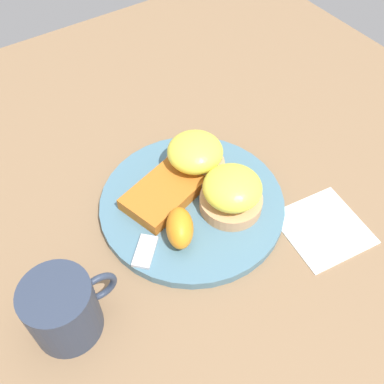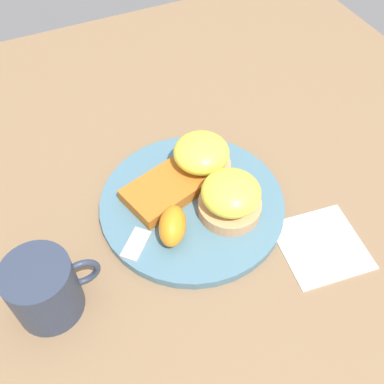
{
  "view_description": "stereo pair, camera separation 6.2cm",
  "coord_description": "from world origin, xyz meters",
  "px_view_note": "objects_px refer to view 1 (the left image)",
  "views": [
    {
      "loc": [
        -0.22,
        -0.33,
        0.52
      ],
      "look_at": [
        0.0,
        0.0,
        0.03
      ],
      "focal_mm": 42.0,
      "sensor_mm": 36.0,
      "label": 1
    },
    {
      "loc": [
        -0.16,
        -0.36,
        0.52
      ],
      "look_at": [
        0.0,
        0.0,
        0.03
      ],
      "focal_mm": 42.0,
      "sensor_mm": 36.0,
      "label": 2
    }
  ],
  "objects_px": {
    "orange_wedge": "(180,228)",
    "cup": "(63,309)",
    "sandwich_benedict_left": "(232,193)",
    "fork": "(159,205)",
    "sandwich_benedict_right": "(195,157)",
    "hashbrown_patty": "(163,193)"
  },
  "relations": [
    {
      "from": "sandwich_benedict_left",
      "to": "orange_wedge",
      "type": "relative_size",
      "value": 1.47
    },
    {
      "from": "fork",
      "to": "hashbrown_patty",
      "type": "bearing_deg",
      "value": 37.05
    },
    {
      "from": "orange_wedge",
      "to": "cup",
      "type": "xyz_separation_m",
      "value": [
        -0.17,
        -0.02,
        0.01
      ]
    },
    {
      "from": "hashbrown_patty",
      "to": "cup",
      "type": "bearing_deg",
      "value": -153.34
    },
    {
      "from": "sandwich_benedict_left",
      "to": "orange_wedge",
      "type": "distance_m",
      "value": 0.09
    },
    {
      "from": "fork",
      "to": "cup",
      "type": "height_order",
      "value": "cup"
    },
    {
      "from": "sandwich_benedict_left",
      "to": "cup",
      "type": "relative_size",
      "value": 0.8
    },
    {
      "from": "sandwich_benedict_right",
      "to": "cup",
      "type": "bearing_deg",
      "value": -156.14
    },
    {
      "from": "orange_wedge",
      "to": "cup",
      "type": "relative_size",
      "value": 0.54
    },
    {
      "from": "cup",
      "to": "sandwich_benedict_right",
      "type": "bearing_deg",
      "value": 23.86
    },
    {
      "from": "hashbrown_patty",
      "to": "orange_wedge",
      "type": "distance_m",
      "value": 0.07
    },
    {
      "from": "orange_wedge",
      "to": "fork",
      "type": "distance_m",
      "value": 0.06
    },
    {
      "from": "sandwich_benedict_left",
      "to": "hashbrown_patty",
      "type": "distance_m",
      "value": 0.1
    },
    {
      "from": "hashbrown_patty",
      "to": "fork",
      "type": "xyz_separation_m",
      "value": [
        -0.01,
        -0.01,
        -0.01
      ]
    },
    {
      "from": "sandwich_benedict_left",
      "to": "fork",
      "type": "xyz_separation_m",
      "value": [
        -0.08,
        0.06,
        -0.03
      ]
    },
    {
      "from": "sandwich_benedict_left",
      "to": "cup",
      "type": "height_order",
      "value": "cup"
    },
    {
      "from": "sandwich_benedict_right",
      "to": "sandwich_benedict_left",
      "type": "bearing_deg",
      "value": -87.08
    },
    {
      "from": "sandwich_benedict_right",
      "to": "orange_wedge",
      "type": "relative_size",
      "value": 1.47
    },
    {
      "from": "fork",
      "to": "cup",
      "type": "relative_size",
      "value": 1.63
    },
    {
      "from": "orange_wedge",
      "to": "cup",
      "type": "height_order",
      "value": "cup"
    },
    {
      "from": "cup",
      "to": "sandwich_benedict_left",
      "type": "bearing_deg",
      "value": 6.48
    },
    {
      "from": "sandwich_benedict_right",
      "to": "fork",
      "type": "height_order",
      "value": "sandwich_benedict_right"
    }
  ]
}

